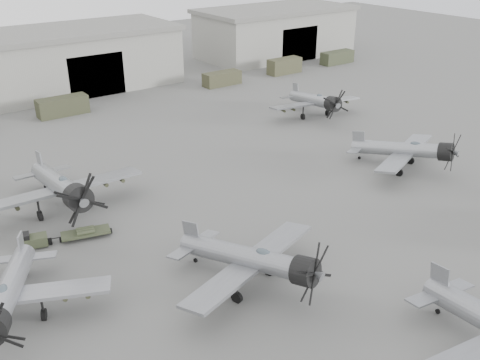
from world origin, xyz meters
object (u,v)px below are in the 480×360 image
Objects in this scene: aircraft_mid_2 at (409,150)px; tug_trailer at (55,238)px; aircraft_far_0 at (62,187)px; aircraft_mid_1 at (255,260)px; aircraft_far_1 at (317,101)px; aircraft_mid_0 at (7,295)px.

aircraft_mid_2 is 1.77× the size of tug_trailer.
aircraft_far_0 is 2.10× the size of tug_trailer.
aircraft_far_0 is 5.14m from tug_trailer.
aircraft_far_1 is (27.87, 23.79, -0.05)m from aircraft_mid_1.
aircraft_mid_1 reaches higher than aircraft_mid_0.
aircraft_mid_0 is 0.96× the size of aircraft_mid_1.
aircraft_far_1 is at bearing 56.92° from aircraft_mid_2.
tug_trailer is at bearing 147.83° from aircraft_mid_2.
aircraft_mid_1 is at bearing 175.01° from aircraft_mid_2.
aircraft_far_1 is at bearing 22.71° from aircraft_mid_1.
aircraft_mid_1 is at bearing -127.51° from aircraft_far_1.
aircraft_far_1 is (42.00, 18.00, 0.00)m from aircraft_mid_0.
aircraft_mid_0 is at bearing 160.85° from aircraft_mid_2.
aircraft_mid_0 is 45.70m from aircraft_far_1.
aircraft_far_0 reaches higher than aircraft_mid_1.
aircraft_mid_2 is (23.98, 6.59, -0.13)m from aircraft_mid_1.
aircraft_mid_1 is 18.84m from aircraft_far_0.
aircraft_mid_2 is at bearing 25.48° from aircraft_mid_0.
tug_trailer is (-2.28, -4.13, -2.02)m from aircraft_far_0.
aircraft_far_0 reaches higher than aircraft_far_1.
aircraft_mid_0 is at bearing -144.80° from aircraft_far_1.
aircraft_far_0 reaches higher than tug_trailer.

